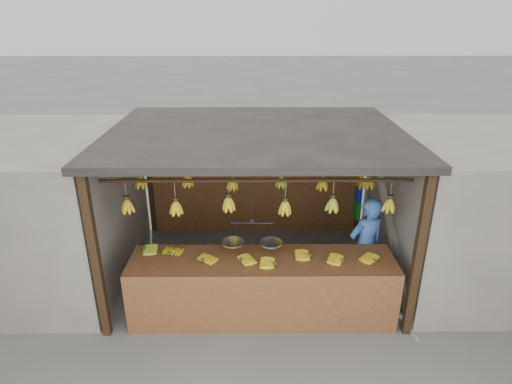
{
  "coord_description": "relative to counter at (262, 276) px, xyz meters",
  "views": [
    {
      "loc": [
        -0.05,
        -6.07,
        3.96
      ],
      "look_at": [
        0.0,
        0.3,
        1.3
      ],
      "focal_mm": 30.0,
      "sensor_mm": 36.0,
      "label": 1
    }
  ],
  "objects": [
    {
      "name": "neighbor_right",
      "position": [
        3.53,
        1.23,
        0.44
      ],
      "size": [
        3.0,
        3.0,
        2.3
      ],
      "primitive_type": "cube",
      "color": "slate",
      "rests_on": "ground"
    },
    {
      "name": "counter",
      "position": [
        0.0,
        0.0,
        0.0
      ],
      "size": [
        3.6,
        0.82,
        0.96
      ],
      "color": "brown",
      "rests_on": "ground"
    },
    {
      "name": "hanging_bananas",
      "position": [
        -0.07,
        1.23,
        0.9
      ],
      "size": [
        3.65,
        2.25,
        0.4
      ],
      "color": "gold",
      "rests_on": "ground"
    },
    {
      "name": "vendor",
      "position": [
        1.53,
        0.63,
        0.08
      ],
      "size": [
        0.68,
        0.57,
        1.58
      ],
      "primitive_type": "imported",
      "rotation": [
        0.0,
        0.0,
        3.54
      ],
      "color": "#3359A5",
      "rests_on": "ground"
    },
    {
      "name": "bag_bundles",
      "position": [
        1.87,
        2.58,
        0.26
      ],
      "size": [
        0.08,
        0.26,
        1.27
      ],
      "color": "red",
      "rests_on": "ground"
    },
    {
      "name": "neighbor_left",
      "position": [
        -3.67,
        1.23,
        0.44
      ],
      "size": [
        3.0,
        3.0,
        2.3
      ],
      "primitive_type": "cube",
      "color": "slate",
      "rests_on": "ground"
    },
    {
      "name": "ground",
      "position": [
        -0.07,
        1.23,
        -0.71
      ],
      "size": [
        80.0,
        80.0,
        0.0
      ],
      "primitive_type": "plane",
      "color": "#5B5B57"
    },
    {
      "name": "stall",
      "position": [
        -0.07,
        1.56,
        1.26
      ],
      "size": [
        4.3,
        3.3,
        2.4
      ],
      "color": "black",
      "rests_on": "ground"
    },
    {
      "name": "balance_scale",
      "position": [
        -0.13,
        0.23,
        0.43
      ],
      "size": [
        0.82,
        0.32,
        0.91
      ],
      "color": "black",
      "rests_on": "ground"
    }
  ]
}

